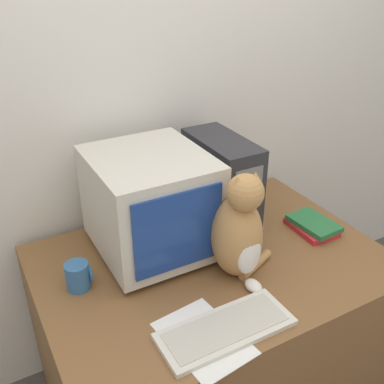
% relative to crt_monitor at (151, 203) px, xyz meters
% --- Properties ---
extents(wall_back, '(7.00, 0.05, 2.50)m').
position_rel_crt_monitor_xyz_m(wall_back, '(0.17, 0.35, 0.27)').
color(wall_back, silver).
rests_on(wall_back, ground_plane).
extents(desk, '(1.31, 0.92, 0.77)m').
position_rel_crt_monitor_xyz_m(desk, '(0.17, -0.18, -0.59)').
color(desk, brown).
rests_on(desk, ground_plane).
extents(crt_monitor, '(0.42, 0.47, 0.40)m').
position_rel_crt_monitor_xyz_m(crt_monitor, '(0.00, 0.00, 0.00)').
color(crt_monitor, beige).
rests_on(crt_monitor, desk).
extents(computer_tower, '(0.18, 0.39, 0.39)m').
position_rel_crt_monitor_xyz_m(computer_tower, '(0.35, 0.05, -0.01)').
color(computer_tower, '#28282D').
rests_on(computer_tower, desk).
extents(keyboard, '(0.44, 0.18, 0.02)m').
position_rel_crt_monitor_xyz_m(keyboard, '(0.02, -0.52, -0.20)').
color(keyboard, silver).
rests_on(keyboard, desk).
extents(cat, '(0.26, 0.25, 0.42)m').
position_rel_crt_monitor_xyz_m(cat, '(0.21, -0.29, -0.03)').
color(cat, '#B7844C').
rests_on(cat, desk).
extents(book_stack, '(0.16, 0.22, 0.05)m').
position_rel_crt_monitor_xyz_m(book_stack, '(0.65, -0.21, -0.19)').
color(book_stack, red).
rests_on(book_stack, desk).
extents(pen, '(0.13, 0.02, 0.01)m').
position_rel_crt_monitor_xyz_m(pen, '(-0.04, -0.44, -0.20)').
color(pen, black).
rests_on(pen, desk).
extents(paper_sheet, '(0.24, 0.32, 0.00)m').
position_rel_crt_monitor_xyz_m(paper_sheet, '(-0.06, -0.51, -0.21)').
color(paper_sheet, white).
rests_on(paper_sheet, desk).
extents(mug, '(0.09, 0.08, 0.10)m').
position_rel_crt_monitor_xyz_m(mug, '(-0.33, -0.09, -0.16)').
color(mug, '#33669E').
rests_on(mug, desk).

